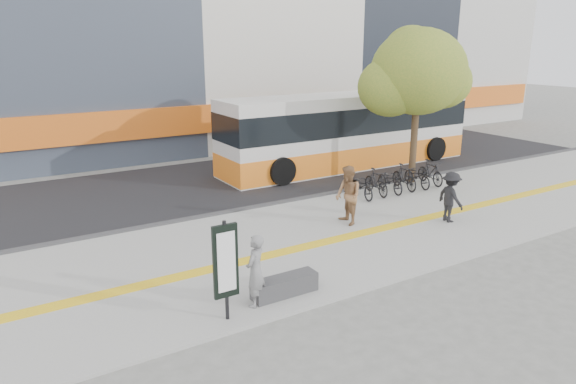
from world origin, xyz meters
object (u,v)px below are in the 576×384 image
signboard (226,263)px  pedestrian_tan (348,196)px  street_tree (416,74)px  bus (348,133)px  seated_woman (255,271)px  bench (285,286)px  pedestrian_dark (451,197)px

signboard → pedestrian_tan: 6.79m
street_tree → bus: bearing=96.2°
pedestrian_tan → seated_woman: bearing=-49.2°
bench → signboard: 1.94m
seated_woman → pedestrian_dark: seated_woman is taller
seated_woman → pedestrian_dark: size_ratio=1.00×
bus → pedestrian_dark: 8.42m
signboard → bus: size_ratio=0.17×
signboard → pedestrian_tan: size_ratio=1.16×
seated_woman → bench: bearing=149.8°
bus → seated_woman: bus is taller
signboard → seated_woman: bearing=15.2°
bus → pedestrian_tan: bus is taller
bench → bus: (9.38, 9.70, 1.34)m
street_tree → bus: (-0.40, 3.68, -2.87)m
signboard → pedestrian_tan: (5.85, 3.43, -0.34)m
signboard → pedestrian_dark: signboard is taller
street_tree → pedestrian_dark: bearing=-119.7°
pedestrian_dark → bus: bearing=-6.3°
seated_woman → signboard: bearing=-21.2°
pedestrian_dark → signboard: bearing=110.5°
bench → street_tree: size_ratio=0.25×
signboard → pedestrian_dark: bearing=12.1°
street_tree → pedestrian_dark: 6.25m
bench → bus: size_ratio=0.13×
bench → street_tree: (9.78, 6.02, 4.21)m
bus → street_tree: bearing=-83.8°
bench → bus: 13.56m
bench → pedestrian_tan: bearing=36.3°
bench → signboard: bearing=-169.2°
street_tree → seated_woman: (-10.58, -6.11, -3.60)m
pedestrian_tan → pedestrian_dark: size_ratio=1.15×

